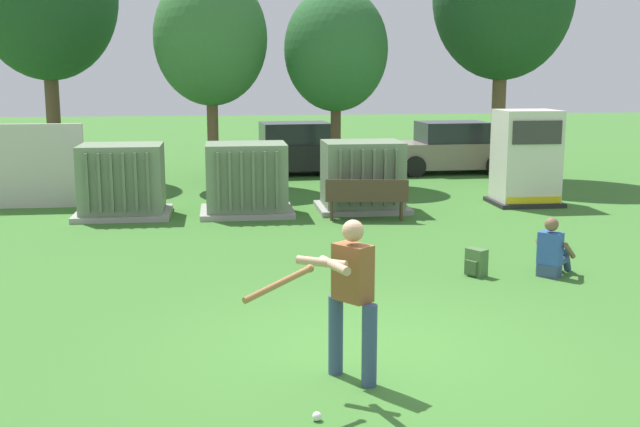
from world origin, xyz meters
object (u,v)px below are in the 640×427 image
(generator_enclosure, at_px, (526,158))
(parked_car_left_of_center, at_px, (449,149))
(transformer_mid_west, at_px, (246,180))
(batter, at_px, (349,293))
(sports_ball, at_px, (317,416))
(transformer_west, at_px, (122,182))
(parked_car_leftmost, at_px, (292,150))
(park_bench, at_px, (367,196))
(transformer_mid_east, at_px, (362,177))
(backpack, at_px, (476,263))
(seated_spectator, at_px, (552,252))

(generator_enclosure, xyz_separation_m, parked_car_left_of_center, (-0.14, 6.04, -0.38))
(transformer_mid_west, relative_size, batter, 1.21)
(transformer_mid_west, height_order, sports_ball, transformer_mid_west)
(transformer_west, height_order, parked_car_leftmost, same)
(park_bench, relative_size, parked_car_leftmost, 0.43)
(transformer_mid_east, bearing_deg, sports_ball, -102.46)
(batter, relative_size, sports_ball, 19.33)
(transformer_mid_west, height_order, backpack, transformer_mid_west)
(park_bench, bearing_deg, transformer_mid_east, 84.24)
(transformer_mid_east, distance_m, seated_spectator, 6.52)
(transformer_mid_east, relative_size, backpack, 4.77)
(park_bench, xyz_separation_m, parked_car_leftmost, (-0.92, 7.88, 0.22))
(batter, distance_m, sports_ball, 1.38)
(batter, bearing_deg, sports_ball, -116.25)
(transformer_mid_west, distance_m, sports_ball, 10.87)
(transformer_mid_east, height_order, generator_enclosure, generator_enclosure)
(parked_car_leftmost, bearing_deg, seated_spectator, -76.78)
(seated_spectator, height_order, parked_car_left_of_center, parked_car_left_of_center)
(transformer_mid_west, xyz_separation_m, sports_ball, (0.27, -10.84, -0.74))
(transformer_west, relative_size, park_bench, 1.14)
(transformer_west, xyz_separation_m, park_bench, (5.34, -1.18, -0.25))
(seated_spectator, xyz_separation_m, backpack, (-1.22, 0.12, -0.16))
(transformer_mid_west, xyz_separation_m, parked_car_leftmost, (1.66, 6.77, -0.04))
(parked_car_left_of_center, bearing_deg, parked_car_leftmost, 176.90)
(transformer_mid_east, xyz_separation_m, seated_spectator, (1.97, -6.20, -0.41))
(transformer_mid_west, distance_m, batter, 9.96)
(transformer_mid_west, height_order, seated_spectator, transformer_mid_west)
(transformer_mid_west, bearing_deg, parked_car_leftmost, 76.25)
(generator_enclosure, relative_size, park_bench, 1.25)
(generator_enclosure, distance_m, backpack, 7.28)
(transformer_mid_west, bearing_deg, generator_enclosure, 3.93)
(parked_car_left_of_center, bearing_deg, seated_spectator, -98.98)
(transformer_mid_east, bearing_deg, generator_enclosure, 4.49)
(transformer_mid_east, bearing_deg, parked_car_leftmost, 98.94)
(parked_car_leftmost, bearing_deg, transformer_mid_east, -81.06)
(seated_spectator, height_order, backpack, seated_spectator)
(transformer_mid_east, relative_size, sports_ball, 23.33)
(batter, bearing_deg, transformer_mid_east, 78.90)
(parked_car_leftmost, bearing_deg, transformer_mid_west, -103.75)
(seated_spectator, xyz_separation_m, parked_car_leftmost, (-3.01, 12.82, 0.38))
(sports_ball, xyz_separation_m, parked_car_left_of_center, (6.38, 17.35, 0.71))
(transformer_mid_east, height_order, batter, batter)
(transformer_mid_east, bearing_deg, backpack, -82.98)
(parked_car_leftmost, bearing_deg, transformer_west, -123.46)
(generator_enclosure, distance_m, seated_spectator, 6.90)
(transformer_west, bearing_deg, transformer_mid_east, 0.70)
(transformer_west, height_order, transformer_mid_west, same)
(transformer_mid_east, relative_size, park_bench, 1.14)
(transformer_mid_west, xyz_separation_m, batter, (0.72, -9.93, 0.19))
(parked_car_leftmost, bearing_deg, backpack, -81.98)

